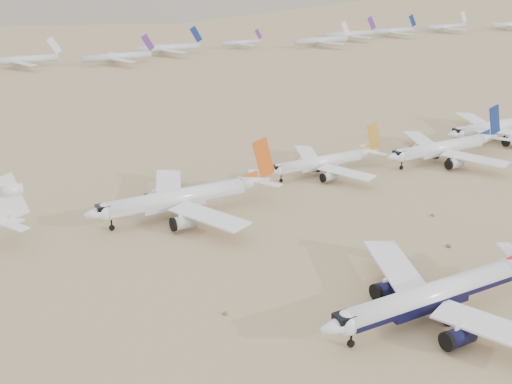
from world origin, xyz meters
The scene contains 7 objects.
ground centered at (0.00, 0.00, 0.00)m, with size 7000.00×7000.00×0.00m, color #957F56.
main_airliner centered at (4.79, -5.72, 5.04)m, with size 52.00×50.79×18.35m.
row2_navy_widebody centered at (73.86, 63.49, 4.56)m, with size 45.92×44.91×16.34m.
row2_gold_tail centered at (32.32, 71.91, 3.94)m, with size 39.56×38.69×14.08m.
row2_orange_tail centered at (-17.92, 62.70, 5.00)m, with size 49.98×48.90×17.83m.
row2_blue_far centered at (109.33, 72.36, 4.82)m, with size 48.74×47.66×17.32m.
distant_storage_row centered at (68.00, 301.34, 4.48)m, with size 668.65×59.95×14.96m.
Camera 1 is at (-76.44, -80.82, 65.79)m, focal length 45.00 mm.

